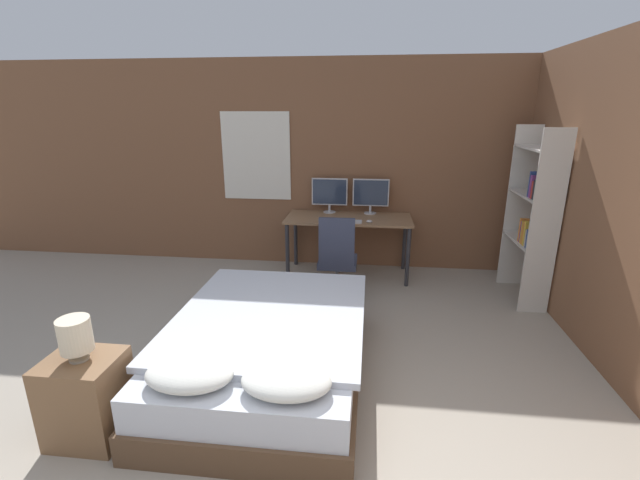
# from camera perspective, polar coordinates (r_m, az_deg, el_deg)

# --- Properties ---
(wall_back) EXTENTS (12.00, 0.08, 2.70)m
(wall_back) POSITION_cam_1_polar(r_m,az_deg,el_deg) (5.70, 4.72, 9.71)
(wall_back) COLOR brown
(wall_back) RESTS_ON ground_plane
(bed) EXTENTS (1.49, 2.09, 0.59)m
(bed) POSITION_cam_1_polar(r_m,az_deg,el_deg) (3.53, -6.88, -14.09)
(bed) COLOR brown
(bed) RESTS_ON ground_plane
(nightstand) EXTENTS (0.46, 0.40, 0.58)m
(nightstand) POSITION_cam_1_polar(r_m,az_deg,el_deg) (3.31, -28.63, -18.03)
(nightstand) COLOR brown
(nightstand) RESTS_ON ground_plane
(bedside_lamp) EXTENTS (0.19, 0.19, 0.28)m
(bedside_lamp) POSITION_cam_1_polar(r_m,az_deg,el_deg) (3.09, -29.85, -10.99)
(bedside_lamp) COLOR gray
(bedside_lamp) RESTS_ON nightstand
(desk) EXTENTS (1.57, 0.69, 0.77)m
(desk) POSITION_cam_1_polar(r_m,az_deg,el_deg) (5.43, 3.82, 2.15)
(desk) COLOR #846042
(desk) RESTS_ON ground_plane
(monitor_left) EXTENTS (0.47, 0.16, 0.45)m
(monitor_left) POSITION_cam_1_polar(r_m,az_deg,el_deg) (5.60, 1.28, 6.26)
(monitor_left) COLOR #B7B7BC
(monitor_left) RESTS_ON desk
(monitor_right) EXTENTS (0.47, 0.16, 0.45)m
(monitor_right) POSITION_cam_1_polar(r_m,az_deg,el_deg) (5.58, 6.79, 6.10)
(monitor_right) COLOR #B7B7BC
(monitor_right) RESTS_ON desk
(keyboard) EXTENTS (0.34, 0.13, 0.02)m
(keyboard) POSITION_cam_1_polar(r_m,az_deg,el_deg) (5.17, 3.70, 2.49)
(keyboard) COLOR #B7B7BC
(keyboard) RESTS_ON desk
(computer_mouse) EXTENTS (0.07, 0.05, 0.04)m
(computer_mouse) POSITION_cam_1_polar(r_m,az_deg,el_deg) (5.16, 6.59, 2.49)
(computer_mouse) COLOR #B7B7BC
(computer_mouse) RESTS_ON desk
(office_chair) EXTENTS (0.52, 0.52, 0.97)m
(office_chair) POSITION_cam_1_polar(r_m,az_deg,el_deg) (4.84, 2.31, -3.58)
(office_chair) COLOR black
(office_chair) RESTS_ON ground_plane
(bookshelf) EXTENTS (0.30, 0.83, 1.91)m
(bookshelf) POSITION_cam_1_polar(r_m,az_deg,el_deg) (5.13, 26.71, 3.41)
(bookshelf) COLOR beige
(bookshelf) RESTS_ON ground_plane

